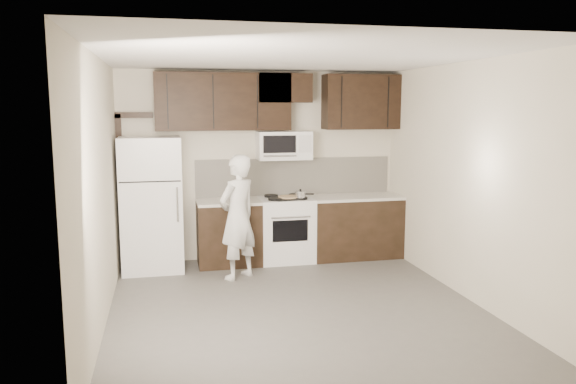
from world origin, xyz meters
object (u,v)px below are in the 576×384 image
object	(u,v)px
person	(238,217)
microwave	(284,145)
stove	(286,229)
refrigerator	(152,204)

from	to	relation	value
person	microwave	bearing A→B (deg)	-171.65
stove	person	bearing A→B (deg)	-138.42
stove	person	xyz separation A→B (m)	(-0.77, -0.69, 0.34)
microwave	person	distance (m)	1.40
microwave	person	xyz separation A→B (m)	(-0.77, -0.80, -0.85)
refrigerator	microwave	bearing A→B (deg)	5.15
refrigerator	person	distance (m)	1.25
microwave	person	bearing A→B (deg)	-133.89
microwave	stove	bearing A→B (deg)	-89.90
stove	microwave	world-z (taller)	microwave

